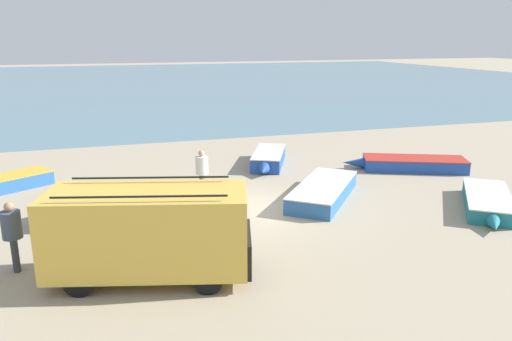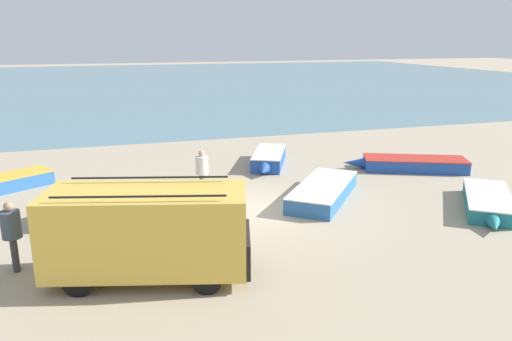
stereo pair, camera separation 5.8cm
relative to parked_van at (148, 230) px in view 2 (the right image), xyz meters
name	(u,v)px [view 2 (the right image)]	position (x,y,z in m)	size (l,w,h in m)	color
ground_plane	(257,210)	(3.87, 3.81, -1.20)	(200.00, 200.00, 0.00)	tan
sea_water	(135,81)	(3.87, 55.81, -1.19)	(120.00, 80.00, 0.01)	slate
parked_van	(148,230)	(0.00, 0.00, 0.00)	(5.03, 3.08, 2.30)	gold
fishing_rowboat_0	(90,205)	(-1.40, 5.12, -0.91)	(3.67, 2.73, 0.56)	navy
fishing_rowboat_1	(324,190)	(6.57, 4.30, -0.91)	(4.11, 4.69, 0.57)	#2D66AD
fishing_rowboat_2	(488,202)	(11.24, 1.50, -0.94)	(3.50, 4.20, 0.51)	#1E757F
fishing_rowboat_3	(269,159)	(6.19, 9.29, -0.88)	(2.58, 4.13, 0.62)	#234CA3
fishing_rowboat_4	(411,164)	(11.81, 6.70, -0.92)	(5.16, 3.11, 0.54)	#234CA3
fisherman_0	(12,230)	(-3.13, 1.38, -0.14)	(0.47, 0.47, 1.77)	#38383D
fisherman_1	(202,169)	(2.47, 5.85, -0.18)	(0.44, 0.44, 1.69)	#5B564C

